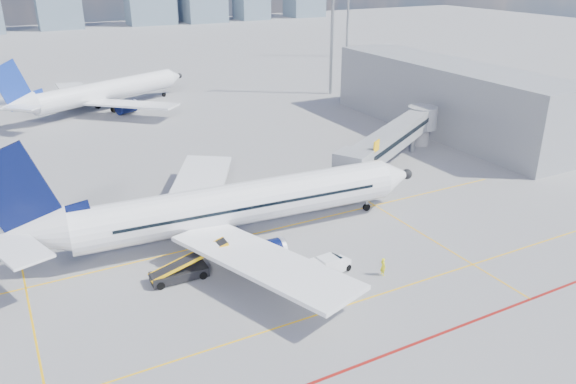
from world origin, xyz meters
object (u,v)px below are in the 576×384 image
object	(u,v)px
baggage_tug	(336,264)
cargo_dolly	(320,269)
second_aircraft	(100,92)
ramp_worker	(383,267)
main_aircraft	(224,207)
belt_loader	(181,272)

from	to	relation	value
baggage_tug	cargo_dolly	world-z (taller)	cargo_dolly
second_aircraft	ramp_worker	size ratio (longest dim) A/B	21.61
main_aircraft	baggage_tug	xyz separation A→B (m)	(5.77, -9.93, -2.47)
main_aircraft	belt_loader	distance (m)	8.05
main_aircraft	cargo_dolly	distance (m)	11.28
baggage_tug	belt_loader	xyz separation A→B (m)	(-11.63, 5.02, -0.06)
main_aircraft	belt_loader	xyz separation A→B (m)	(-5.85, -4.92, -2.53)
second_aircraft	belt_loader	size ratio (longest dim) A/B	5.12
cargo_dolly	belt_loader	bearing A→B (deg)	146.32
baggage_tug	belt_loader	bearing A→B (deg)	141.47
main_aircraft	ramp_worker	bearing A→B (deg)	-49.59
ramp_worker	cargo_dolly	bearing A→B (deg)	69.45
second_aircraft	belt_loader	xyz separation A→B (m)	(-5.32, -58.48, -2.53)
second_aircraft	ramp_worker	distance (m)	66.42
ramp_worker	second_aircraft	bearing A→B (deg)	7.63
second_aircraft	belt_loader	distance (m)	58.77
cargo_dolly	belt_loader	world-z (taller)	belt_loader
ramp_worker	baggage_tug	bearing A→B (deg)	54.87
second_aircraft	cargo_dolly	distance (m)	64.08
second_aircraft	belt_loader	world-z (taller)	second_aircraft
belt_loader	ramp_worker	xyz separation A→B (m)	(14.82, -7.21, 0.09)
baggage_tug	cargo_dolly	xyz separation A→B (m)	(-1.79, -0.39, 0.23)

